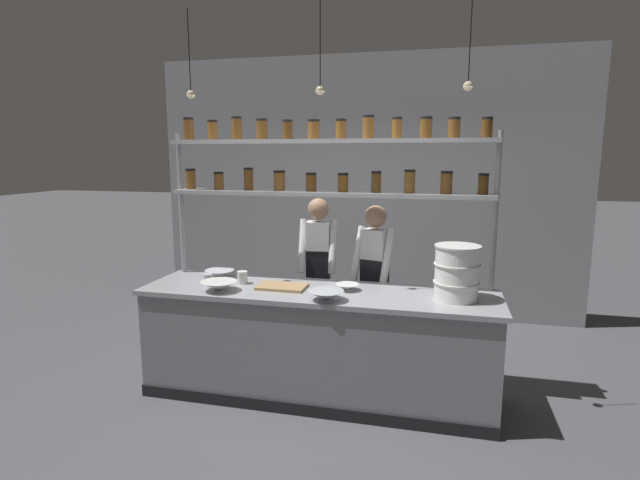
% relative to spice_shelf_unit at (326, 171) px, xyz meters
% --- Properties ---
extents(ground_plane, '(40.00, 40.00, 0.00)m').
position_rel_spice_shelf_unit_xyz_m(ground_plane, '(0.00, -0.33, -1.88)').
color(ground_plane, '#4C4C51').
extents(back_wall, '(5.33, 0.12, 3.22)m').
position_rel_spice_shelf_unit_xyz_m(back_wall, '(0.00, 2.07, -0.27)').
color(back_wall, '#939399').
rests_on(back_wall, ground_plane).
extents(prep_counter, '(2.93, 0.76, 0.92)m').
position_rel_spice_shelf_unit_xyz_m(prep_counter, '(0.00, -0.33, -1.42)').
color(prep_counter, gray).
rests_on(prep_counter, ground_plane).
extents(spice_shelf_unit, '(2.81, 0.28, 2.34)m').
position_rel_spice_shelf_unit_xyz_m(spice_shelf_unit, '(0.00, 0.00, 0.00)').
color(spice_shelf_unit, '#999BA0').
rests_on(spice_shelf_unit, ground_plane).
extents(chef_left, '(0.38, 0.30, 1.61)m').
position_rel_spice_shelf_unit_xyz_m(chef_left, '(-0.17, 0.42, -0.96)').
color(chef_left, black).
rests_on(chef_left, ground_plane).
extents(chef_center, '(0.41, 0.34, 1.57)m').
position_rel_spice_shelf_unit_xyz_m(chef_center, '(0.40, 0.26, -0.99)').
color(chef_center, black).
rests_on(chef_center, ground_plane).
extents(container_stack, '(0.35, 0.35, 0.42)m').
position_rel_spice_shelf_unit_xyz_m(container_stack, '(1.10, -0.33, -0.75)').
color(container_stack, white).
rests_on(container_stack, prep_counter).
extents(cutting_board, '(0.40, 0.26, 0.02)m').
position_rel_spice_shelf_unit_xyz_m(cutting_board, '(-0.30, -0.34, -0.95)').
color(cutting_board, '#A88456').
rests_on(cutting_board, prep_counter).
extents(prep_bowl_near_left, '(0.19, 0.19, 0.05)m').
position_rel_spice_shelf_unit_xyz_m(prep_bowl_near_left, '(0.24, -0.28, -0.93)').
color(prep_bowl_near_left, white).
rests_on(prep_bowl_near_left, prep_counter).
extents(prep_bowl_center_front, '(0.28, 0.28, 0.08)m').
position_rel_spice_shelf_unit_xyz_m(prep_bowl_center_front, '(0.14, -0.60, -0.92)').
color(prep_bowl_center_front, '#B2B7BC').
rests_on(prep_bowl_center_front, prep_counter).
extents(prep_bowl_center_back, '(0.30, 0.30, 0.08)m').
position_rel_spice_shelf_unit_xyz_m(prep_bowl_center_back, '(-0.77, -0.54, -0.92)').
color(prep_bowl_center_back, silver).
rests_on(prep_bowl_center_back, prep_counter).
extents(prep_bowl_near_right, '(0.26, 0.26, 0.07)m').
position_rel_spice_shelf_unit_xyz_m(prep_bowl_near_right, '(-0.95, -0.14, -0.92)').
color(prep_bowl_near_right, silver).
rests_on(prep_bowl_near_right, prep_counter).
extents(serving_cup_front, '(0.09, 0.09, 0.11)m').
position_rel_spice_shelf_unit_xyz_m(serving_cup_front, '(-0.67, -0.28, -0.90)').
color(serving_cup_front, silver).
rests_on(serving_cup_front, prep_counter).
extents(serving_cup_by_board, '(0.08, 0.08, 0.09)m').
position_rel_spice_shelf_unit_xyz_m(serving_cup_by_board, '(-0.95, -0.37, -0.91)').
color(serving_cup_by_board, '#B2B7BC').
rests_on(serving_cup_by_board, prep_counter).
extents(pendant_light_row, '(2.25, 0.07, 0.70)m').
position_rel_spice_shelf_unit_xyz_m(pendant_light_row, '(0.03, -0.33, 0.66)').
color(pendant_light_row, black).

